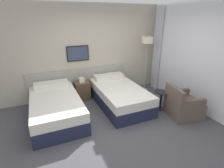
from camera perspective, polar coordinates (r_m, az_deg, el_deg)
The scene contains 9 objects.
ground_plane at distance 4.15m, azimuth 3.58°, elevation -13.06°, with size 16.00×16.00×0.00m, color #47474C.
wall_headboard at distance 5.38m, azimuth -6.20°, elevation 9.93°, with size 10.00×0.10×2.70m.
wall_window at distance 4.83m, azimuth 28.52°, elevation 6.75°, with size 0.21×4.47×2.70m.
bed_near_door at distance 4.48m, azimuth -17.83°, elevation -7.24°, with size 1.12×2.03×0.67m.
bed_near_window at distance 4.88m, azimuth 2.35°, elevation -3.77°, with size 1.12×2.03×0.67m.
nightstand at distance 5.29m, azimuth -9.68°, elevation -2.00°, with size 0.42×0.37×0.68m.
floor_lamp at distance 5.65m, azimuth 11.36°, elevation 12.13°, with size 0.25×0.25×1.76m.
side_table at distance 4.78m, azimuth 15.75°, elevation -4.21°, with size 0.36×0.36×0.51m.
armchair at distance 4.67m, azimuth 22.10°, elevation -6.72°, with size 0.83×0.84×0.80m.
Camera 1 is at (-1.59, -3.04, 2.33)m, focal length 28.00 mm.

